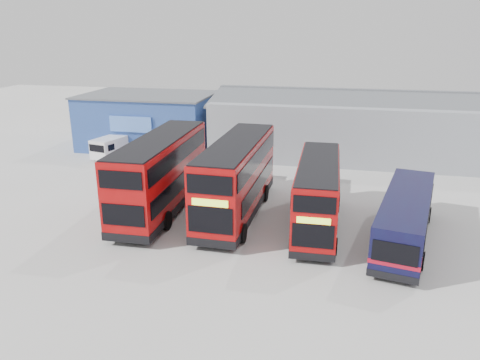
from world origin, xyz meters
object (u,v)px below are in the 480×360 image
maintenance_shed (382,126)px  double_decker_right (317,195)px  double_decker_left (161,175)px  single_decker_blue (405,219)px  double_decker_centre (237,179)px  panel_van (114,146)px  office_block (149,120)px

maintenance_shed → double_decker_right: 19.00m
double_decker_left → double_decker_right: bearing=175.0°
maintenance_shed → double_decker_right: (-4.80, -18.38, -0.59)m
maintenance_shed → single_decker_blue: bearing=-90.0°
double_decker_centre → single_decker_blue: bearing=-10.1°
double_decker_centre → single_decker_blue: (9.78, -1.98, -0.99)m
double_decker_centre → panel_van: bearing=143.4°
office_block → double_decker_right: size_ratio=1.28×
office_block → double_decker_left: bearing=-64.7°
office_block → double_decker_left: size_ratio=1.08×
double_decker_left → double_decker_centre: bearing=-177.3°
double_decker_right → single_decker_blue: 4.93m
panel_van → double_decker_left: bearing=-37.8°
maintenance_shed → panel_van: maintenance_shed is taller
double_decker_left → panel_van: (-8.86, 10.98, -1.29)m
single_decker_blue → double_decker_right: bearing=0.1°
maintenance_shed → double_decker_centre: size_ratio=2.72×
maintenance_shed → double_decker_right: size_ratio=3.18×
single_decker_blue → panel_van: single_decker_blue is taller
single_decker_blue → panel_van: bearing=-16.8°
single_decker_blue → double_decker_left: bearing=5.0°
office_block → panel_van: 5.14m
double_decker_left → panel_van: 14.16m
double_decker_left → single_decker_blue: bearing=172.5°
maintenance_shed → single_decker_blue: size_ratio=2.96×
double_decker_right → maintenance_shed: bearing=74.3°
double_decker_centre → single_decker_blue: size_ratio=1.09×
office_block → single_decker_blue: bearing=-38.3°
double_decker_left → maintenance_shed: bearing=-130.5°
office_block → double_decker_centre: size_ratio=1.10×
single_decker_blue → double_decker_centre: bearing=0.1°
office_block → maintenance_shed: size_ratio=0.40×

